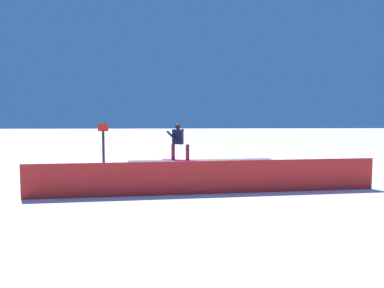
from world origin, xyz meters
name	(u,v)px	position (x,y,z in m)	size (l,w,h in m)	color
ground_plane	(201,177)	(0.00, 0.00, 0.00)	(120.00, 120.00, 0.00)	white
grind_box	(201,169)	(0.00, 0.00, 0.32)	(5.74, 1.02, 0.70)	white
snowboarder	(178,140)	(0.90, 0.05, 1.48)	(1.46, 0.72, 1.43)	#C61987
safety_fence	(208,177)	(0.00, 3.03, 0.52)	(11.06, 0.06, 1.03)	red
trail_marker	(103,149)	(3.83, -0.05, 1.14)	(0.40, 0.10, 2.14)	#262628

